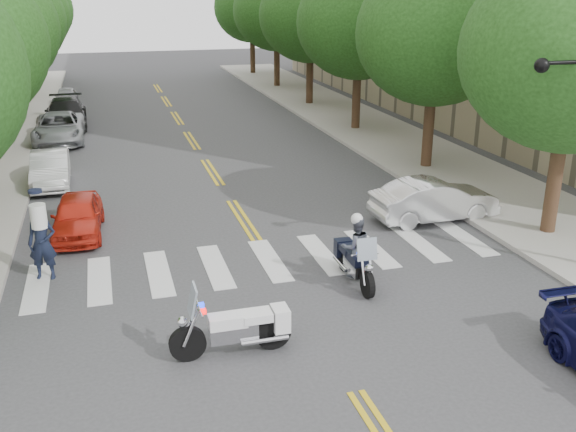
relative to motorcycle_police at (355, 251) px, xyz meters
name	(u,v)px	position (x,y,z in m)	size (l,w,h in m)	color
ground	(355,392)	(-1.78, -4.56, -0.85)	(140.00, 140.00, 0.00)	#38383A
sidewalk_right	(367,128)	(7.72, 17.44, -0.78)	(5.00, 60.00, 0.15)	#9E9991
tree_l_3	(6,20)	(-10.58, 25.44, 4.70)	(6.40, 6.40, 8.45)	#382316
tree_l_4	(20,14)	(-10.58, 33.44, 4.70)	(6.40, 6.40, 8.45)	#382316
tree_l_5	(30,10)	(-10.58, 41.44, 4.70)	(6.40, 6.40, 8.45)	#382316
tree_r_0	(573,52)	(7.02, 1.44, 4.70)	(6.40, 6.40, 8.45)	#382316
tree_r_1	(436,33)	(7.02, 9.44, 4.70)	(6.40, 6.40, 8.45)	#382316
tree_r_2	(359,22)	(7.02, 17.44, 4.70)	(6.40, 6.40, 8.45)	#382316
tree_r_3	(310,16)	(7.02, 25.44, 4.70)	(6.40, 6.40, 8.45)	#382316
tree_r_4	(277,11)	(7.02, 33.44, 4.70)	(6.40, 6.40, 8.45)	#382316
tree_r_5	(252,8)	(7.02, 41.44, 4.70)	(6.40, 6.40, 8.45)	#382316
motorcycle_police	(355,251)	(0.00, 0.00, 0.00)	(0.80, 2.36, 1.92)	black
motorcycle_parked	(242,328)	(-3.56, -2.56, -0.27)	(2.58, 0.57, 1.67)	black
officer_standing	(42,243)	(-7.76, 2.47, 0.14)	(0.72, 0.47, 1.98)	black
convertible	(434,200)	(4.27, 3.66, -0.16)	(1.46, 4.19, 1.38)	silver
parked_car_a	(78,216)	(-6.98, 5.55, -0.24)	(1.46, 3.62, 1.23)	red
parked_car_b	(50,169)	(-8.08, 11.34, -0.20)	(1.37, 3.94, 1.30)	white
parked_car_c	(59,128)	(-8.08, 18.94, -0.14)	(2.35, 5.10, 1.42)	#919498
parked_car_d	(66,113)	(-7.87, 22.58, -0.09)	(2.13, 5.23, 1.52)	black
parked_car_e	(67,97)	(-8.08, 29.44, -0.27)	(1.38, 3.42, 1.16)	#A9A9AE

